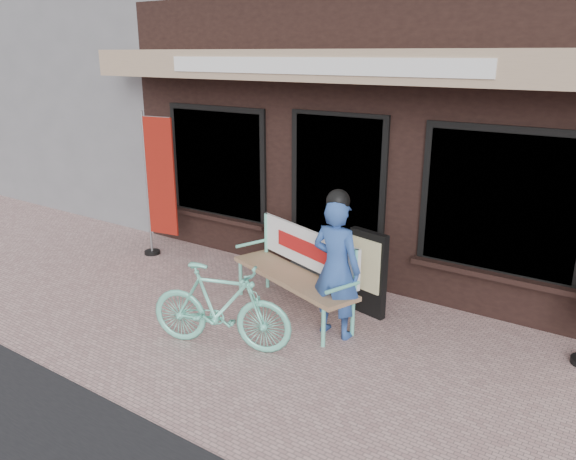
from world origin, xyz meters
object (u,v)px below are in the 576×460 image
Objects in this scene: person at (336,266)px; bicycle at (221,307)px; menu_stand at (367,272)px; bench at (299,265)px; nobori_red at (159,184)px.

bicycle is at bearing -131.21° from person.
person is at bearing -60.48° from bicycle.
menu_stand is at bearing 87.19° from person.
bicycle is at bearing -106.06° from menu_stand.
bench reaches higher than bicycle.
bench is 1.87× the size of menu_stand.
bench is 0.88× the size of nobori_red.
menu_stand reaches higher than bench.
menu_stand is at bearing 50.80° from bench.
person reaches higher than bicycle.
person is 1.26m from bicycle.
nobori_red is (-3.30, 0.66, 0.31)m from person.
person is 0.70m from menu_stand.
nobori_red reaches higher than menu_stand.
nobori_red is (-2.49, 1.56, 0.64)m from bicycle.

